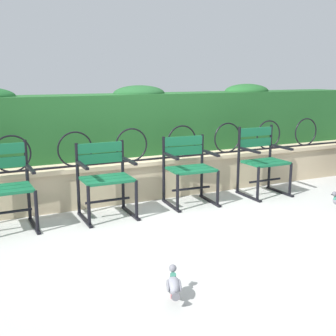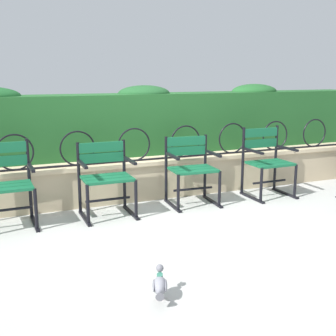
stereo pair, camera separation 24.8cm
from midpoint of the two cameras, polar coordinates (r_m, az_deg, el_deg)
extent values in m
plane|color=#ADADA8|center=(4.81, -0.64, -6.80)|extent=(60.00, 60.00, 0.00)
cube|color=tan|center=(5.60, -4.83, -1.68)|extent=(7.40, 0.35, 0.45)
cube|color=#CBB58F|center=(5.54, -4.87, 0.84)|extent=(7.40, 0.41, 0.05)
cylinder|color=black|center=(5.47, -4.60, 1.08)|extent=(6.86, 0.02, 0.02)
torus|color=black|center=(5.10, -21.12, 1.73)|extent=(0.42, 0.02, 0.42)
torus|color=black|center=(5.19, -13.42, 2.41)|extent=(0.42, 0.02, 0.42)
torus|color=black|center=(5.38, -6.13, 3.01)|extent=(0.42, 0.02, 0.42)
torus|color=black|center=(5.65, 0.58, 3.52)|extent=(0.42, 0.02, 0.42)
torus|color=black|center=(5.99, 6.61, 3.94)|extent=(0.42, 0.02, 0.42)
torus|color=black|center=(6.39, 11.95, 4.28)|extent=(0.42, 0.02, 0.42)
torus|color=black|center=(6.83, 16.63, 4.54)|extent=(0.42, 0.02, 0.42)
cube|color=#1E5123|center=(5.90, -6.54, 5.71)|extent=(7.25, 0.56, 0.81)
ellipsoid|color=#1C4923|center=(5.93, -5.00, 9.69)|extent=(0.72, 0.51, 0.22)
ellipsoid|color=#1E5224|center=(6.75, 9.23, 9.89)|extent=(0.72, 0.51, 0.22)
cube|color=#145B38|center=(4.55, -22.13, -3.04)|extent=(0.57, 0.14, 0.03)
cube|color=#145B38|center=(4.69, -22.28, -2.64)|extent=(0.57, 0.14, 0.03)
cube|color=#145B38|center=(4.82, -22.43, -2.26)|extent=(0.57, 0.14, 0.03)
cylinder|color=black|center=(4.94, -19.29, -1.60)|extent=(0.04, 0.04, 0.89)
cylinder|color=black|center=(4.59, -18.33, -5.49)|extent=(0.04, 0.04, 0.44)
cube|color=black|center=(4.83, -18.52, -7.21)|extent=(0.05, 0.52, 0.02)
cube|color=black|center=(4.67, -19.03, -0.15)|extent=(0.05, 0.40, 0.03)
cylinder|color=black|center=(4.75, -22.05, -5.46)|extent=(0.54, 0.04, 0.03)
cube|color=#145B38|center=(4.69, -8.98, -1.83)|extent=(0.53, 0.13, 0.03)
cube|color=#145B38|center=(4.82, -9.44, -1.47)|extent=(0.53, 0.13, 0.03)
cube|color=#145B38|center=(4.95, -9.88, -1.13)|extent=(0.53, 0.13, 0.03)
cube|color=#145B38|center=(4.99, -10.34, 2.64)|extent=(0.53, 0.03, 0.11)
cube|color=#145B38|center=(5.01, -10.28, 1.26)|extent=(0.53, 0.03, 0.11)
cylinder|color=black|center=(5.13, -7.32, -0.91)|extent=(0.04, 0.04, 0.82)
cylinder|color=black|center=(4.78, -5.64, -4.21)|extent=(0.04, 0.04, 0.44)
cube|color=black|center=(5.01, -6.34, -5.93)|extent=(0.04, 0.52, 0.02)
cube|color=black|center=(4.86, -6.50, 0.90)|extent=(0.04, 0.40, 0.03)
cylinder|color=black|center=(4.99, -13.13, -1.49)|extent=(0.04, 0.04, 0.82)
cylinder|color=black|center=(4.64, -11.86, -4.94)|extent=(0.04, 0.04, 0.44)
cube|color=black|center=(4.88, -12.28, -6.67)|extent=(0.04, 0.52, 0.02)
cube|color=black|center=(4.72, -12.62, 0.34)|extent=(0.04, 0.40, 0.03)
cylinder|color=black|center=(4.88, -9.34, -4.23)|extent=(0.51, 0.03, 0.03)
cube|color=#145B38|center=(5.13, 2.35, -0.48)|extent=(0.53, 0.16, 0.03)
cube|color=#145B38|center=(5.25, 1.73, -0.18)|extent=(0.53, 0.16, 0.03)
cube|color=#145B38|center=(5.37, 1.14, 0.11)|extent=(0.53, 0.16, 0.03)
cube|color=#145B38|center=(5.41, 0.71, 3.57)|extent=(0.53, 0.06, 0.11)
cube|color=#145B38|center=(5.43, 0.71, 2.30)|extent=(0.53, 0.06, 0.11)
cylinder|color=black|center=(5.58, 3.20, 0.24)|extent=(0.04, 0.04, 0.82)
cylinder|color=black|center=(5.25, 5.19, -2.70)|extent=(0.04, 0.04, 0.44)
cube|color=black|center=(5.47, 4.23, -4.33)|extent=(0.07, 0.52, 0.02)
cube|color=black|center=(5.33, 4.34, 1.95)|extent=(0.06, 0.40, 0.03)
cylinder|color=black|center=(5.38, -1.88, -0.20)|extent=(0.04, 0.04, 0.82)
cylinder|color=black|center=(5.03, -0.15, -3.30)|extent=(0.04, 0.04, 0.44)
cube|color=black|center=(5.26, -0.93, -4.97)|extent=(0.07, 0.52, 0.02)
cube|color=black|center=(5.11, -0.96, 1.55)|extent=(0.06, 0.40, 0.03)
cylinder|color=black|center=(5.31, 1.71, -2.73)|extent=(0.50, 0.06, 0.03)
cube|color=#145B38|center=(5.67, 12.34, 0.47)|extent=(0.52, 0.13, 0.03)
cube|color=#145B38|center=(5.77, 11.50, 0.72)|extent=(0.52, 0.13, 0.03)
cube|color=#145B38|center=(5.88, 10.70, 0.96)|extent=(0.52, 0.13, 0.03)
cube|color=#145B38|center=(5.90, 10.24, 4.69)|extent=(0.52, 0.03, 0.11)
cube|color=#145B38|center=(5.92, 10.19, 3.29)|extent=(0.52, 0.03, 0.11)
cylinder|color=black|center=(6.11, 12.08, 1.40)|extent=(0.04, 0.04, 0.89)
cylinder|color=black|center=(5.84, 14.58, -1.52)|extent=(0.04, 0.04, 0.44)
cube|color=black|center=(6.03, 13.30, -3.06)|extent=(0.04, 0.52, 0.02)
cube|color=black|center=(5.90, 13.59, 2.65)|extent=(0.04, 0.40, 0.03)
cylinder|color=black|center=(5.81, 8.03, 0.99)|extent=(0.04, 0.04, 0.89)
cylinder|color=black|center=(5.52, 10.45, -2.11)|extent=(0.04, 0.04, 0.44)
cube|color=black|center=(5.72, 9.24, -3.71)|extent=(0.04, 0.52, 0.02)
cube|color=black|center=(5.58, 9.45, 2.30)|extent=(0.04, 0.40, 0.03)
cylinder|color=black|center=(5.82, 11.40, -1.61)|extent=(0.50, 0.03, 0.03)
ellipsoid|color=gray|center=(3.18, -1.55, -15.17)|extent=(0.16, 0.21, 0.11)
cylinder|color=#2D6B56|center=(3.23, -1.61, -14.07)|extent=(0.06, 0.07, 0.06)
sphere|color=slate|center=(3.22, -1.63, -13.01)|extent=(0.06, 0.06, 0.06)
cone|color=black|center=(3.25, -1.66, -12.85)|extent=(0.02, 0.03, 0.01)
cone|color=#595960|center=(3.08, -1.44, -16.24)|extent=(0.09, 0.10, 0.06)
ellipsoid|color=slate|center=(3.17, -2.33, -15.20)|extent=(0.07, 0.14, 0.07)
ellipsoid|color=slate|center=(3.17, -0.74, -15.15)|extent=(0.07, 0.14, 0.07)
cylinder|color=#C6515B|center=(3.23, -1.88, -16.36)|extent=(0.01, 0.01, 0.05)
cylinder|color=#C6515B|center=(3.21, -1.20, -16.51)|extent=(0.01, 0.01, 0.05)
cylinder|color=#2D6B56|center=(5.44, 19.90, -3.73)|extent=(0.06, 0.05, 0.06)
sphere|color=#55555D|center=(5.41, 19.75, -3.21)|extent=(0.06, 0.06, 0.06)
cone|color=black|center=(5.39, 19.49, -3.30)|extent=(0.02, 0.02, 0.01)
camera|label=1|loc=(0.12, -91.48, -0.32)|focal=46.52mm
camera|label=2|loc=(0.12, 88.52, 0.32)|focal=46.52mm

